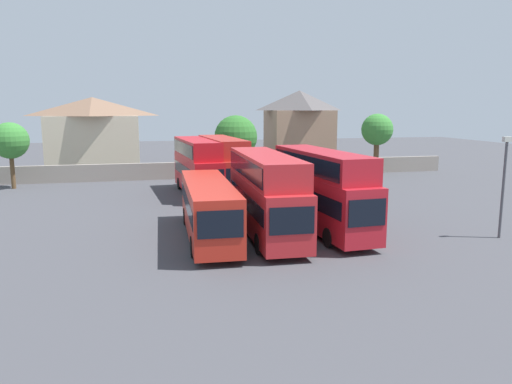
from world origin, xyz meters
name	(u,v)px	position (x,y,z in m)	size (l,w,h in m)	color
ground	(221,188)	(0.00, 18.00, 0.00)	(140.00, 140.00, 0.00)	#424247
depot_boundary_wall	(210,170)	(0.00, 25.15, 0.90)	(56.00, 0.50, 1.80)	gray
bus_1	(208,206)	(-3.60, -0.13, 1.91)	(2.96, 11.91, 3.34)	red
bus_2	(266,190)	(-0.16, -0.26, 2.76)	(2.95, 11.73, 4.90)	red
bus_3	(322,187)	(3.46, -0.07, 2.83)	(3.10, 11.19, 5.02)	#B31A25
bus_4	(197,164)	(-2.54, 14.97, 2.75)	(3.26, 10.99, 4.88)	red
bus_5	(223,162)	(-0.19, 15.32, 2.80)	(3.16, 11.16, 4.96)	red
bus_6	(267,172)	(3.79, 14.80, 1.88)	(3.36, 11.18, 3.27)	red
house_terrace_left	(94,134)	(-12.67, 33.01, 4.50)	(10.87, 6.49, 8.84)	beige
house_terrace_centre	(299,128)	(12.89, 33.47, 5.00)	(8.28, 7.01, 9.81)	#9E7A60
tree_left_of_lot	(236,137)	(3.37, 27.65, 4.28)	(4.95, 4.95, 6.78)	brown
tree_behind_wall	(10,141)	(-19.28, 22.15, 4.53)	(3.43, 3.43, 6.29)	brown
tree_right_of_lot	(377,130)	(18.78, 23.15, 5.09)	(3.55, 3.55, 6.96)	brown
lamp_post_lot_edge	(504,181)	(13.21, -4.00, 3.44)	(0.50, 0.24, 5.99)	#4C4C51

